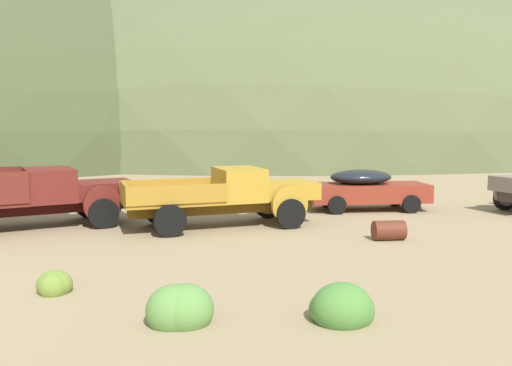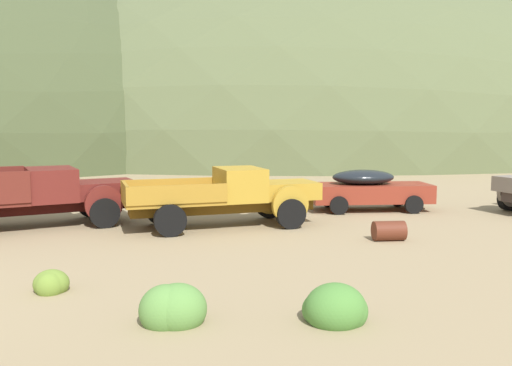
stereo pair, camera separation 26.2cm
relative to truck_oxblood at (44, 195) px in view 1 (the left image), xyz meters
The scene contains 8 objects.
hill_far_left 54.77m from the truck_oxblood, 68.22° to the left, with size 87.74×72.96×41.76m, color #56603D.
truck_oxblood is the anchor object (origin of this frame).
truck_mustard 6.16m from the truck_oxblood, ahead, with size 6.47×3.06×1.89m.
car_rust_red 11.73m from the truck_oxblood, ahead, with size 4.93×2.23×1.57m.
oil_drum_tipped 10.79m from the truck_oxblood, 20.62° to the right, with size 0.92×0.61×0.56m.
bush_front_right 11.75m from the truck_oxblood, 55.38° to the right, with size 1.08×0.98×0.86m.
bush_near_barrel 10.13m from the truck_oxblood, 66.91° to the right, with size 1.13×0.89×0.87m.
bush_back_edge 7.41m from the truck_oxblood, 77.42° to the right, with size 0.70×0.70×0.57m.
Camera 1 is at (6.24, -9.46, 3.31)m, focal length 37.73 mm.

